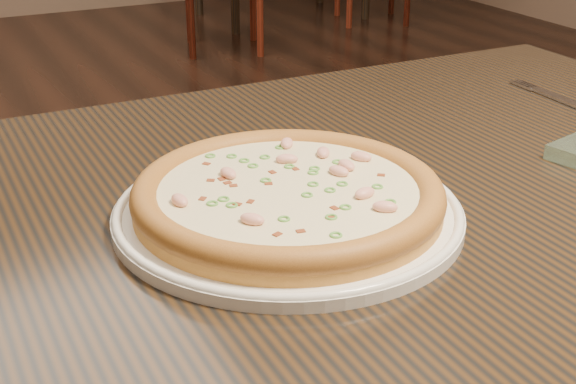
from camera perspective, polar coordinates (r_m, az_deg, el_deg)
name	(u,v)px	position (r m, az deg, el deg)	size (l,w,h in m)	color
hero_table	(360,257)	(0.95, 5.12, -4.60)	(1.20, 0.80, 0.75)	black
plate	(288,211)	(0.81, 0.00, -1.37)	(0.35, 0.35, 0.02)	white
pizza	(288,195)	(0.80, 0.01, -0.18)	(0.31, 0.31, 0.03)	#CC8A3E
fork	(556,97)	(1.25, 18.54, 6.41)	(0.02, 0.18, 0.00)	silver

